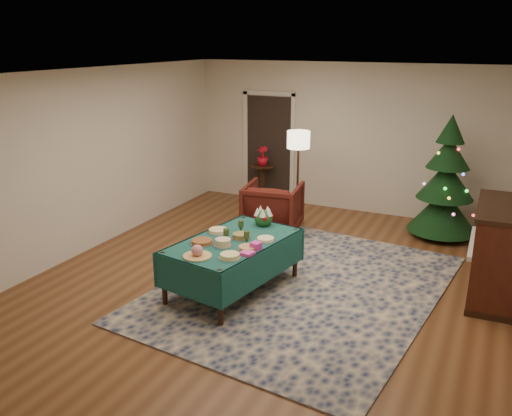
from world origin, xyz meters
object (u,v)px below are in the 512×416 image
at_px(side_table, 263,185).
at_px(piano, 499,253).
at_px(buffet_table, 233,250).
at_px(gift_box, 256,246).
at_px(christmas_tree, 446,183).
at_px(potted_plant, 263,160).
at_px(floor_lamp, 298,145).
at_px(armchair, 273,205).

xyz_separation_m(side_table, piano, (4.30, -2.46, 0.22)).
xyz_separation_m(buffet_table, side_table, (-1.27, 3.69, -0.18)).
xyz_separation_m(gift_box, piano, (2.64, 1.39, -0.15)).
bearing_deg(christmas_tree, potted_plant, 172.36).
bearing_deg(gift_box, floor_lamp, 101.88).
bearing_deg(piano, buffet_table, -157.86).
distance_m(floor_lamp, christmas_tree, 2.47).
xyz_separation_m(side_table, potted_plant, (0.00, -0.00, 0.49)).
distance_m(buffet_table, floor_lamp, 3.05).
relative_size(buffet_table, floor_lamp, 1.20).
distance_m(armchair, piano, 3.62).
bearing_deg(side_table, floor_lamp, -36.95).
distance_m(armchair, floor_lamp, 1.13).
distance_m(gift_box, christmas_tree, 3.82).
relative_size(side_table, potted_plant, 2.02).
relative_size(armchair, side_table, 1.21).
bearing_deg(armchair, buffet_table, 92.35).
bearing_deg(christmas_tree, armchair, -159.53).
relative_size(floor_lamp, piano, 1.15).
xyz_separation_m(armchair, side_table, (-0.83, 1.42, -0.09)).
distance_m(side_table, potted_plant, 0.49).
xyz_separation_m(floor_lamp, potted_plant, (-1.01, 0.76, -0.50)).
relative_size(gift_box, floor_lamp, 0.07).
xyz_separation_m(buffet_table, potted_plant, (-1.27, 3.69, 0.31)).
height_order(armchair, floor_lamp, floor_lamp).
xyz_separation_m(buffet_table, armchair, (-0.44, 2.27, -0.10)).
height_order(armchair, piano, piano).
height_order(gift_box, side_table, gift_box).
relative_size(buffet_table, side_table, 2.55).
bearing_deg(buffet_table, christmas_tree, 56.42).
relative_size(gift_box, potted_plant, 0.29).
xyz_separation_m(christmas_tree, piano, (0.88, -2.00, -0.31)).
distance_m(buffet_table, christmas_tree, 3.90).
bearing_deg(side_table, potted_plant, -90.00).
bearing_deg(armchair, side_table, -68.14).
bearing_deg(side_table, piano, -29.79).
bearing_deg(piano, side_table, 150.21).
relative_size(gift_box, christmas_tree, 0.06).
distance_m(potted_plant, piano, 4.96).
xyz_separation_m(armchair, piano, (3.46, -1.04, 0.13)).
bearing_deg(side_table, gift_box, -66.67).
distance_m(buffet_table, side_table, 3.91).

